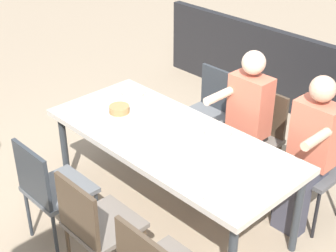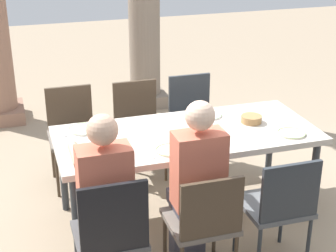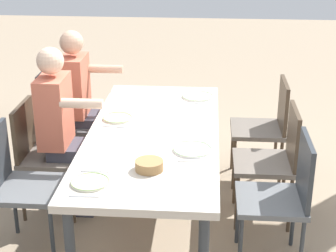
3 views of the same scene
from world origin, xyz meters
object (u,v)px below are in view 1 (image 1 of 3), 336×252
Objects in this scene: chair_east_north at (50,187)px; plate_3 at (133,93)px; chair_west_south at (319,157)px; plate_2 at (118,135)px; diner_man_white at (309,151)px; diner_woman_green at (244,121)px; plate_0 at (222,195)px; bread_basket at (119,109)px; chair_mid_south at (256,133)px; chair_east_south at (209,109)px; dining_table at (170,143)px; plate_1 at (218,133)px; chair_mid_north at (95,223)px.

chair_east_north is 4.04× the size of plate_3.
chair_west_south is 3.77× the size of plate_2.
diner_man_white is at bearing 90.88° from chair_west_south.
diner_man_white is at bearing 179.88° from diner_woman_green.
plate_0 is (-0.59, 0.97, 0.07)m from diner_woman_green.
bread_basket is (-0.20, 0.32, 0.02)m from plate_3.
diner_man_white is at bearing 163.01° from chair_mid_south.
bread_basket is (1.38, 0.91, 0.24)m from chair_west_south.
chair_mid_south is 0.97× the size of chair_east_south.
chair_mid_south is 1.15m from plate_3.
chair_east_north reaches higher than dining_table.
chair_east_south reaches higher than bread_basket.
diner_woman_green reaches higher than plate_1.
chair_east_north reaches higher than plate_0.
chair_west_south is 0.74× the size of diner_man_white.
diner_man_white is 7.53× the size of bread_basket.
chair_mid_south is 5.09× the size of bread_basket.
chair_mid_south is 1.32m from plate_0.
plate_2 is (-0.09, 1.15, 0.23)m from chair_east_south.
plate_0 is (0.03, 1.16, 0.22)m from chair_west_south.
chair_mid_south is at bearing -111.75° from plate_2.
plate_1 is (-0.23, -0.29, 0.07)m from dining_table.
plate_0 is at bearing 88.49° from chair_west_south.
chair_mid_south is 3.42× the size of plate_0.
chair_west_south is at bearing -179.70° from chair_east_south.
dining_table is 0.41m from plate_2.
chair_mid_south is at bearing -129.82° from bread_basket.
chair_west_south is 4.37× the size of plate_1.
diner_woman_green is at bearing -0.12° from diner_man_white.
chair_mid_north reaches higher than plate_0.
dining_table is at bearing 159.96° from plate_3.
chair_mid_north is 1.74m from chair_mid_south.
plate_2 is (0.51, 0.57, -0.00)m from plate_1.
diner_man_white is at bearing -138.41° from plate_2.
chair_east_north is 0.90m from bread_basket.
chair_east_south is 0.70× the size of diner_man_white.
plate_1 is (-0.06, 0.39, 0.07)m from diner_woman_green.
bread_basket is at bearing 3.50° from dining_table.
diner_woman_green reaches higher than plate_0.
plate_1 is 1.00m from plate_3.
chair_east_north is at bearing 109.16° from plate_3.
diner_man_white is 1.63m from plate_3.
dining_table is 0.82m from plate_0.
chair_mid_south is at bearing 0.58° from chair_west_south.
plate_3 is at bearing -20.21° from plate_0.
diner_woman_green reaches higher than diner_man_white.
plate_1 is at bearing 98.08° from diner_woman_green.
chair_west_south reaches higher than plate_0.
chair_east_north is 5.25× the size of bread_basket.
chair_mid_south is 4.02× the size of plate_1.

